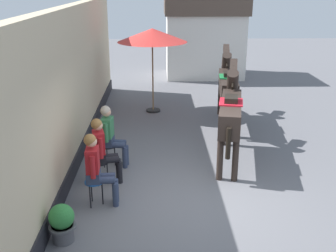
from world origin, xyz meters
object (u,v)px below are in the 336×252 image
Objects in this scene: seated_visitor_far at (110,133)px; saddled_horse_near at (231,111)px; saddled_horse_far at (228,84)px; flower_planter_near at (62,223)px; cafe_parasol at (152,36)px; seated_visitor_near at (97,166)px; seated_visitor_middle at (102,148)px.

seated_visitor_far is 2.71m from saddled_horse_near.
saddled_horse_far is 4.68× the size of flower_planter_near.
seated_visitor_near is at bearing -99.50° from cafe_parasol.
flower_planter_near is (-0.41, -1.12, -0.44)m from seated_visitor_near.
seated_visitor_near is 1.70m from seated_visitor_far.
cafe_parasol is at bearing 77.54° from seated_visitor_far.
seated_visitor_far is at bearing 84.97° from seated_visitor_middle.
seated_visitor_far is 0.46× the size of saddled_horse_far.
saddled_horse_near is 4.50m from flower_planter_near.
flower_planter_near is at bearing -99.62° from seated_visitor_far.
seated_visitor_near is at bearing -143.85° from saddled_horse_near.
saddled_horse_far is at bearing -30.02° from cafe_parasol.
saddled_horse_far is (3.08, 3.64, 0.38)m from seated_visitor_middle.
cafe_parasol reaches higher than seated_visitor_middle.
seated_visitor_near is at bearing 69.87° from flower_planter_near.
saddled_horse_near is 0.99× the size of saddled_horse_far.
seated_visitor_middle is at bearing 78.47° from flower_planter_near.
saddled_horse_near is at bearing 6.42° from seated_visitor_far.
saddled_horse_near is (2.66, 0.30, 0.38)m from seated_visitor_far.
flower_planter_near is (-3.14, -3.11, -0.82)m from saddled_horse_near.
seated_visitor_far is at bearing -102.46° from cafe_parasol.
saddled_horse_far is at bearing 49.77° from seated_visitor_middle.
saddled_horse_far is at bearing 43.01° from seated_visitor_far.
saddled_horse_near is at bearing 36.15° from seated_visitor_near.
seated_visitor_near is at bearing -89.57° from seated_visitor_middle.
seated_visitor_far is at bearing 80.38° from flower_planter_near.
cafe_parasol is (-1.77, 3.73, 1.20)m from saddled_horse_near.
seated_visitor_near is 1.00× the size of seated_visitor_far.
flower_planter_near is at bearing -110.13° from seated_visitor_near.
saddled_horse_near is 4.30m from cafe_parasol.
seated_visitor_middle is 2.17× the size of flower_planter_near.
seated_visitor_middle is 5.21m from cafe_parasol.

